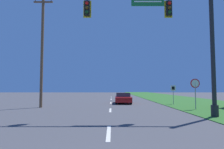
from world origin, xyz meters
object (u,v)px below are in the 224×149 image
at_px(signal_mast, 179,34).
at_px(route_sign_post, 174,90).
at_px(stop_sign, 196,87).
at_px(car_ahead, 124,98).
at_px(utility_pole_near, 43,47).

height_order(signal_mast, route_sign_post, signal_mast).
bearing_deg(route_sign_post, stop_sign, -86.79).
bearing_deg(signal_mast, stop_sign, 57.04).
height_order(signal_mast, car_ahead, signal_mast).
xyz_separation_m(signal_mast, utility_pole_near, (-10.66, 6.12, 0.41)).
bearing_deg(stop_sign, route_sign_post, 93.21).
xyz_separation_m(signal_mast, route_sign_post, (2.46, 9.26, -3.63)).
height_order(car_ahead, stop_sign, stop_sign).
distance_m(car_ahead, route_sign_post, 5.71).
bearing_deg(car_ahead, signal_mast, -75.81).
relative_size(stop_sign, route_sign_post, 1.23).
distance_m(stop_sign, route_sign_post, 5.05).
bearing_deg(car_ahead, route_sign_post, -20.11).
distance_m(route_sign_post, utility_pole_near, 14.08).
distance_m(car_ahead, utility_pole_near, 10.57).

